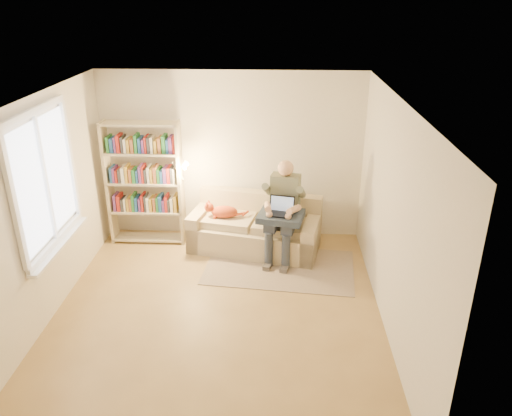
{
  "coord_description": "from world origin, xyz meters",
  "views": [
    {
      "loc": [
        0.71,
        -5.06,
        3.65
      ],
      "look_at": [
        0.43,
        1.0,
        0.99
      ],
      "focal_mm": 35.0,
      "sensor_mm": 36.0,
      "label": 1
    }
  ],
  "objects_px": {
    "laptop": "(282,209)",
    "bookshelf": "(144,178)",
    "sofa": "(255,230)",
    "person": "(283,206)",
    "cat": "(224,211)"
  },
  "relations": [
    {
      "from": "sofa",
      "to": "cat",
      "type": "relative_size",
      "value": 3.33
    },
    {
      "from": "sofa",
      "to": "person",
      "type": "distance_m",
      "value": 0.7
    },
    {
      "from": "sofa",
      "to": "person",
      "type": "bearing_deg",
      "value": -18.31
    },
    {
      "from": "laptop",
      "to": "bookshelf",
      "type": "xyz_separation_m",
      "value": [
        -2.07,
        0.54,
        0.24
      ]
    },
    {
      "from": "laptop",
      "to": "cat",
      "type": "bearing_deg",
      "value": 169.88
    },
    {
      "from": "person",
      "to": "cat",
      "type": "distance_m",
      "value": 0.93
    },
    {
      "from": "sofa",
      "to": "cat",
      "type": "xyz_separation_m",
      "value": [
        -0.48,
        -0.02,
        0.32
      ]
    },
    {
      "from": "person",
      "to": "laptop",
      "type": "xyz_separation_m",
      "value": [
        -0.02,
        -0.14,
        0.01
      ]
    },
    {
      "from": "sofa",
      "to": "laptop",
      "type": "bearing_deg",
      "value": -31.76
    },
    {
      "from": "person",
      "to": "cat",
      "type": "bearing_deg",
      "value": 178.3
    },
    {
      "from": "bookshelf",
      "to": "person",
      "type": "bearing_deg",
      "value": -10.6
    },
    {
      "from": "sofa",
      "to": "cat",
      "type": "distance_m",
      "value": 0.57
    },
    {
      "from": "person",
      "to": "bookshelf",
      "type": "distance_m",
      "value": 2.14
    },
    {
      "from": "cat",
      "to": "bookshelf",
      "type": "height_order",
      "value": "bookshelf"
    },
    {
      "from": "cat",
      "to": "laptop",
      "type": "distance_m",
      "value": 0.96
    }
  ]
}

